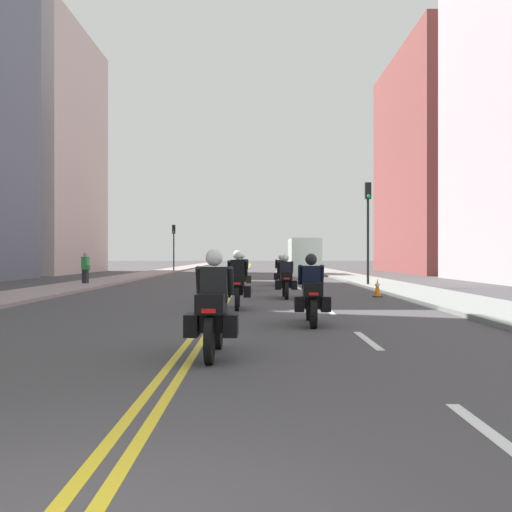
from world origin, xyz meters
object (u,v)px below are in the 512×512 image
(motorcycle_1, at_px, (310,296))
(traffic_light_near, at_px, (366,216))
(motorcycle_2, at_px, (236,285))
(motorcycle_3, at_px, (284,280))
(motorcycle_5, at_px, (279,273))
(pedestrian_0, at_px, (84,268))
(motorcycle_4, at_px, (240,275))
(traffic_cone_0, at_px, (376,288))
(motorcycle_0, at_px, (212,312))
(parked_truck, at_px, (302,259))
(traffic_light_far, at_px, (172,239))

(motorcycle_1, height_order, traffic_light_near, traffic_light_near)
(motorcycle_2, height_order, traffic_light_near, traffic_light_near)
(traffic_light_near, bearing_deg, motorcycle_3, -118.05)
(motorcycle_3, relative_size, motorcycle_5, 0.99)
(motorcycle_1, xyz_separation_m, pedestrian_0, (-9.81, 17.75, 0.24))
(motorcycle_4, distance_m, pedestrian_0, 9.11)
(motorcycle_1, relative_size, traffic_cone_0, 3.26)
(motorcycle_3, bearing_deg, motorcycle_5, 88.14)
(motorcycle_0, bearing_deg, pedestrian_0, 111.20)
(motorcycle_5, bearing_deg, motorcycle_4, -114.79)
(motorcycle_2, xyz_separation_m, traffic_light_near, (5.99, 12.75, 2.79))
(pedestrian_0, xyz_separation_m, parked_truck, (12.27, 16.54, 0.40))
(motorcycle_5, distance_m, traffic_cone_0, 8.99)
(traffic_cone_0, bearing_deg, motorcycle_3, -168.02)
(motorcycle_3, relative_size, traffic_light_near, 0.42)
(traffic_cone_0, xyz_separation_m, traffic_light_near, (1.02, 7.57, 3.13))
(motorcycle_0, bearing_deg, traffic_light_near, 75.27)
(pedestrian_0, bearing_deg, traffic_light_far, 114.20)
(motorcycle_0, bearing_deg, parked_truck, 85.03)
(motorcycle_0, distance_m, traffic_light_near, 22.15)
(motorcycle_2, xyz_separation_m, pedestrian_0, (-8.07, 13.75, 0.19))
(traffic_cone_0, bearing_deg, traffic_light_far, 109.11)
(motorcycle_3, xyz_separation_m, motorcycle_5, (0.22, 9.13, -0.01))
(motorcycle_1, bearing_deg, pedestrian_0, 120.71)
(motorcycle_5, xyz_separation_m, traffic_light_far, (-8.88, 26.43, 2.38))
(motorcycle_4, distance_m, motorcycle_5, 4.60)
(motorcycle_4, height_order, parked_truck, parked_truck)
(traffic_light_near, relative_size, parked_truck, 0.78)
(motorcycle_1, height_order, motorcycle_3, motorcycle_3)
(motorcycle_3, xyz_separation_m, parked_truck, (2.62, 25.84, 0.63))
(motorcycle_5, bearing_deg, traffic_light_far, 107.77)
(motorcycle_2, height_order, motorcycle_4, motorcycle_2)
(traffic_light_far, xyz_separation_m, pedestrian_0, (-0.99, -26.26, -2.14))
(motorcycle_3, bearing_deg, pedestrian_0, 135.55)
(motorcycle_4, xyz_separation_m, traffic_light_near, (6.08, 3.38, 2.82))
(motorcycle_1, bearing_deg, motorcycle_5, 91.62)
(motorcycle_2, relative_size, motorcycle_4, 1.00)
(motorcycle_0, distance_m, traffic_light_far, 48.92)
(motorcycle_1, bearing_deg, motorcycle_3, 92.92)
(traffic_cone_0, bearing_deg, pedestrian_0, 146.70)
(motorcycle_3, relative_size, traffic_cone_0, 3.10)
(motorcycle_3, relative_size, parked_truck, 0.33)
(motorcycle_5, height_order, pedestrian_0, pedestrian_0)
(motorcycle_1, xyz_separation_m, traffic_light_near, (4.25, 16.75, 2.84))
(motorcycle_1, relative_size, traffic_light_far, 0.51)
(traffic_light_far, bearing_deg, motorcycle_1, -78.66)
(motorcycle_3, xyz_separation_m, motorcycle_4, (-1.66, 4.92, 0.01))
(motorcycle_4, distance_m, parked_truck, 21.36)
(motorcycle_4, bearing_deg, motorcycle_1, -85.42)
(motorcycle_1, distance_m, traffic_light_far, 44.95)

